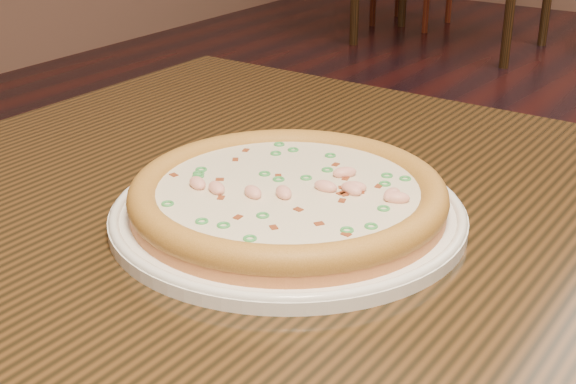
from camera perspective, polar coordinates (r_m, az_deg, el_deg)
The scene contains 3 objects.
hero_table at distance 0.81m, azimuth 9.17°, elevation -9.16°, with size 1.20×0.80×0.75m.
plate at distance 0.77m, azimuth -0.00°, elevation -1.45°, with size 0.34×0.34×0.02m.
pizza at distance 0.76m, azimuth 0.01°, elevation -0.20°, with size 0.30×0.30×0.03m.
Camera 1 is at (-0.06, -1.17, 1.09)m, focal length 50.00 mm.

